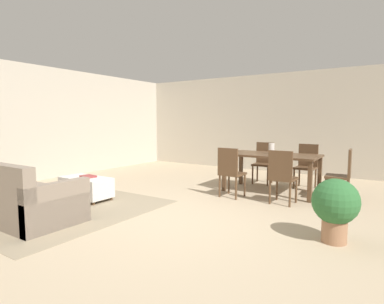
{
  "coord_description": "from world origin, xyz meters",
  "views": [
    {
      "loc": [
        2.61,
        -3.52,
        1.4
      ],
      "look_at": [
        -0.56,
        1.3,
        0.83
      ],
      "focal_mm": 29.19,
      "sensor_mm": 36.0,
      "label": 1
    }
  ],
  "objects": [
    {
      "name": "ground_plane",
      "position": [
        0.0,
        0.0,
        0.0
      ],
      "size": [
        10.8,
        10.8,
        0.0
      ],
      "primitive_type": "plane",
      "color": "tan"
    },
    {
      "name": "book_on_ottoman",
      "position": [
        -1.97,
        0.06,
        0.42
      ],
      "size": [
        0.29,
        0.23,
        0.03
      ],
      "primitive_type": "cube",
      "rotation": [
        0.0,
        0.0,
        -0.14
      ],
      "color": "maroon",
      "rests_on": "ottoman_table"
    },
    {
      "name": "potted_plant",
      "position": [
        2.06,
        0.32,
        0.44
      ],
      "size": [
        0.53,
        0.53,
        0.75
      ],
      "color": "#996B4C",
      "rests_on": "ground_plane"
    },
    {
      "name": "dining_chair_far_left",
      "position": [
        0.12,
        3.23,
        0.52
      ],
      "size": [
        0.43,
        0.43,
        0.92
      ],
      "color": "#513823",
      "rests_on": "ground_plane"
    },
    {
      "name": "dining_chair_near_left",
      "position": [
        0.09,
        1.57,
        0.52
      ],
      "size": [
        0.42,
        0.42,
        0.92
      ],
      "color": "#513823",
      "rests_on": "ground_plane"
    },
    {
      "name": "dining_chair_head_east",
      "position": [
        1.86,
        2.41,
        0.52
      ],
      "size": [
        0.43,
        0.43,
        0.92
      ],
      "color": "#513823",
      "rests_on": "ground_plane"
    },
    {
      "name": "vase_centerpiece",
      "position": [
        0.57,
        2.42,
        0.87
      ],
      "size": [
        0.11,
        0.11,
        0.21
      ],
      "primitive_type": "cylinder",
      "color": "silver",
      "rests_on": "dining_table"
    },
    {
      "name": "dining_chair_far_right",
      "position": [
        1.06,
        3.22,
        0.52
      ],
      "size": [
        0.42,
        0.42,
        0.92
      ],
      "color": "#513823",
      "rests_on": "ground_plane"
    },
    {
      "name": "couch",
      "position": [
        -2.08,
        -1.24,
        0.29
      ],
      "size": [
        2.28,
        0.93,
        0.86
      ],
      "color": "gray",
      "rests_on": "ground_plane"
    },
    {
      "name": "dining_table",
      "position": [
        0.57,
        2.41,
        0.67
      ],
      "size": [
        1.78,
        0.93,
        0.76
      ],
      "color": "#513823",
      "rests_on": "ground_plane"
    },
    {
      "name": "area_rug",
      "position": [
        -2.04,
        -0.58,
        0.0
      ],
      "size": [
        3.0,
        2.8,
        0.01
      ],
      "primitive_type": "cube",
      "color": "gray",
      "rests_on": "ground_plane"
    },
    {
      "name": "dining_chair_near_right",
      "position": [
        1.04,
        1.61,
        0.52
      ],
      "size": [
        0.41,
        0.41,
        0.92
      ],
      "color": "#513823",
      "rests_on": "ground_plane"
    },
    {
      "name": "wall_back",
      "position": [
        0.0,
        5.0,
        1.35
      ],
      "size": [
        9.0,
        0.12,
        2.7
      ],
      "primitive_type": "cube",
      "color": "#BCB2A0",
      "rests_on": "ground_plane"
    },
    {
      "name": "ottoman_table",
      "position": [
        -2.0,
        0.03,
        0.23
      ],
      "size": [
        0.95,
        0.49,
        0.4
      ],
      "color": "silver",
      "rests_on": "ground_plane"
    },
    {
      "name": "wall_left",
      "position": [
        -4.5,
        0.5,
        1.35
      ],
      "size": [
        0.12,
        11.0,
        2.7
      ],
      "primitive_type": "cube",
      "color": "#BCB2A0",
      "rests_on": "ground_plane"
    }
  ]
}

